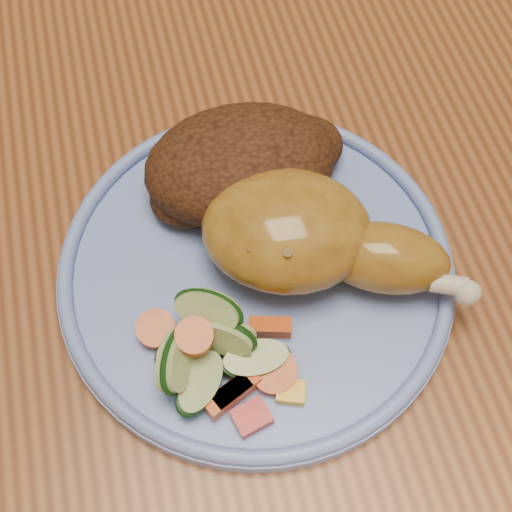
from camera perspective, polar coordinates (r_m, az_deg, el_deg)
The scene contains 7 objects.
ground at distance 1.21m, azimuth 1.05°, elevation -14.78°, with size 4.00×4.00×0.00m, color brown.
dining_table at distance 0.59m, azimuth 2.09°, elevation 1.32°, with size 0.90×1.40×0.75m.
plate at distance 0.48m, azimuth 0.00°, elevation -1.23°, with size 0.26×0.26×0.01m, color #6C85D1.
plate_rim at distance 0.47m, azimuth 0.00°, elevation -0.60°, with size 0.26×0.26×0.01m, color #6C85D1.
chicken_leg at distance 0.45m, azimuth 4.37°, elevation 1.54°, with size 0.17×0.13×0.06m.
rice_pilaf at distance 0.49m, azimuth -0.95°, elevation 7.33°, with size 0.14×0.10×0.06m.
vegetable_pile at distance 0.43m, azimuth -3.45°, elevation -7.70°, with size 0.10×0.10×0.05m.
Camera 1 is at (-0.09, -0.28, 1.18)m, focal length 50.00 mm.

